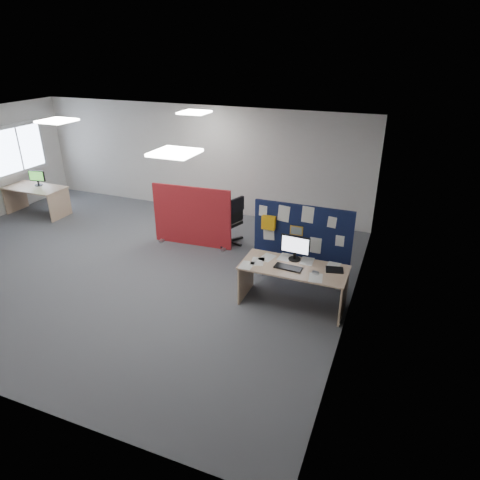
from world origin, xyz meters
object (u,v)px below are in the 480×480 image
(navy_divider, at_px, (300,243))
(second_desk, at_px, (37,193))
(main_desk, at_px, (294,275))
(monitor_second, at_px, (37,177))
(monitor_main, at_px, (295,247))
(red_divider, at_px, (192,217))
(office_chair, at_px, (232,218))

(navy_divider, xyz_separation_m, second_desk, (-7.14, 0.84, -0.20))
(navy_divider, relative_size, main_desk, 1.03)
(navy_divider, bearing_deg, monitor_second, 172.41)
(monitor_main, relative_size, red_divider, 0.28)
(navy_divider, relative_size, monitor_main, 3.60)
(main_desk, height_order, monitor_main, monitor_main)
(red_divider, bearing_deg, navy_divider, -17.41)
(monitor_main, distance_m, second_desk, 7.36)
(second_desk, height_order, office_chair, office_chair)
(main_desk, height_order, red_divider, red_divider)
(monitor_main, xyz_separation_m, monitor_second, (-7.21, 1.58, -0.03))
(office_chair, bearing_deg, monitor_second, -160.84)
(navy_divider, height_order, monitor_main, navy_divider)
(navy_divider, height_order, second_desk, navy_divider)
(navy_divider, bearing_deg, red_divider, 166.21)
(monitor_main, distance_m, red_divider, 2.92)
(second_desk, bearing_deg, main_desk, -12.99)
(second_desk, bearing_deg, monitor_second, 93.33)
(monitor_main, height_order, second_desk, monitor_main)
(navy_divider, height_order, monitor_second, navy_divider)
(navy_divider, height_order, main_desk, navy_divider)
(red_divider, distance_m, second_desk, 4.59)
(navy_divider, height_order, red_divider, navy_divider)
(navy_divider, bearing_deg, monitor_main, -84.29)
(monitor_main, height_order, red_divider, red_divider)
(monitor_second, bearing_deg, office_chair, -10.11)
(navy_divider, distance_m, monitor_main, 0.67)
(red_divider, distance_m, monitor_second, 4.61)
(office_chair, bearing_deg, main_desk, -25.07)
(monitor_second, height_order, office_chair, monitor_second)
(monitor_second, bearing_deg, red_divider, -14.43)
(navy_divider, height_order, office_chair, navy_divider)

